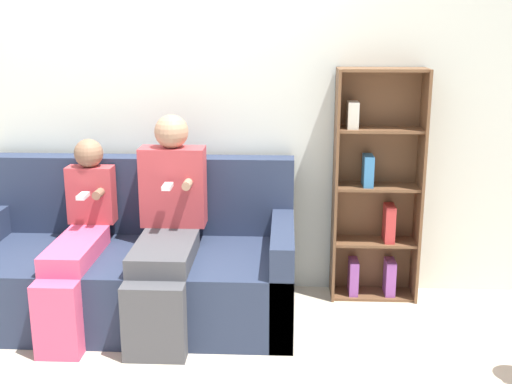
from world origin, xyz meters
TOP-DOWN VIEW (x-y plane):
  - ground_plane at (0.00, 0.00)m, footprint 14.00×14.00m
  - back_wall at (0.00, 1.04)m, footprint 10.00×0.06m
  - couch at (-0.10, 0.56)m, footprint 1.96×0.91m
  - adult_seated at (0.14, 0.46)m, footprint 0.39×0.87m
  - child_seated at (-0.38, 0.41)m, footprint 0.28×0.88m
  - bookshelf at (1.40, 0.92)m, footprint 0.55×0.24m

SIDE VIEW (x-z plane):
  - ground_plane at x=0.00m, z-range 0.00..0.00m
  - couch at x=-0.10m, z-range -0.17..0.75m
  - child_seated at x=-0.38m, z-range 0.00..1.06m
  - adult_seated at x=0.14m, z-range 0.01..1.22m
  - bookshelf at x=1.40m, z-range -0.05..1.43m
  - back_wall at x=0.00m, z-range 0.00..2.55m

